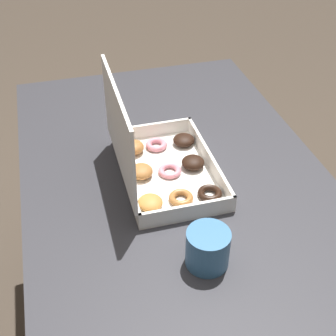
{
  "coord_description": "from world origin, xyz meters",
  "views": [
    {
      "loc": [
        -0.89,
        0.26,
        1.53
      ],
      "look_at": [
        0.02,
        0.02,
        0.79
      ],
      "focal_mm": 50.0,
      "sensor_mm": 36.0,
      "label": 1
    }
  ],
  "objects": [
    {
      "name": "coffee_mug",
      "position": [
        -0.28,
        0.02,
        0.81
      ],
      "size": [
        0.09,
        0.09,
        0.08
      ],
      "color": "teal",
      "rests_on": "dining_table"
    },
    {
      "name": "dining_table",
      "position": [
        0.0,
        0.0,
        0.66
      ],
      "size": [
        1.24,
        0.77,
        0.77
      ],
      "color": "#2D2D33",
      "rests_on": "ground_plane"
    },
    {
      "name": "donut_box",
      "position": [
        0.02,
        0.05,
        0.82
      ],
      "size": [
        0.35,
        0.24,
        0.27
      ],
      "color": "silver",
      "rests_on": "dining_table"
    }
  ]
}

